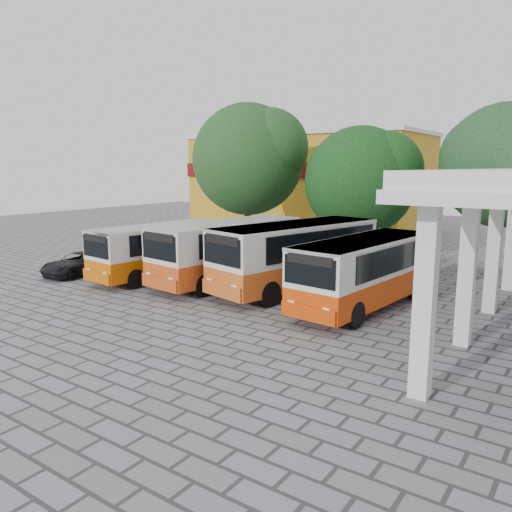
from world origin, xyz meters
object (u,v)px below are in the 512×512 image
Objects in this scene: parked_car at (79,264)px; bus_far_left at (161,247)px; bus_centre_right at (296,252)px; bus_far_right at (365,268)px; bus_centre_left at (228,248)px.

bus_far_left is at bearing 21.71° from parked_car.
bus_far_left is 1.85× the size of parked_car.
bus_centre_right is 1.13× the size of bus_far_right.
parked_car is (-3.95, -2.00, -0.96)m from bus_far_left.
bus_far_right is (10.53, 0.57, 0.06)m from bus_far_left.
bus_centre_right reaches higher than bus_far_right.
parked_car is (-10.88, -3.44, -1.18)m from bus_centre_right.
bus_centre_right is at bearing 18.05° from bus_far_left.
bus_centre_left is at bearing -177.43° from bus_far_right.
bus_far_right is at bearing 4.95° from parked_car.
bus_centre_right is at bearing 12.46° from parked_car.
bus_centre_right is 2.17× the size of parked_car.
bus_far_left is at bearing -154.90° from bus_centre_right.
bus_far_right is at bearing -0.40° from bus_centre_right.
bus_far_left is at bearing -157.36° from bus_centre_left.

